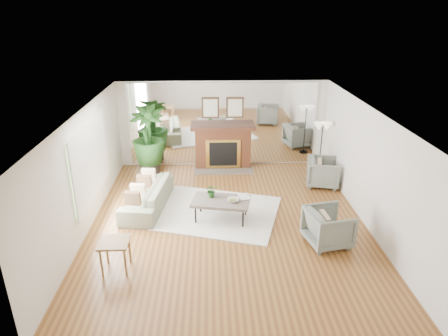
{
  "coord_description": "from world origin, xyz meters",
  "views": [
    {
      "loc": [
        -0.37,
        -7.71,
        4.49
      ],
      "look_at": [
        -0.07,
        0.6,
        1.06
      ],
      "focal_mm": 32.0,
      "sensor_mm": 36.0,
      "label": 1
    }
  ],
  "objects_px": {
    "armchair_back": "(323,172)",
    "fireplace": "(223,146)",
    "armchair_front": "(328,227)",
    "side_table": "(115,246)",
    "floor_lamp": "(322,131)",
    "potted_ficus": "(148,138)",
    "coffee_table": "(221,202)",
    "sofa": "(147,196)"
  },
  "relations": [
    {
      "from": "fireplace",
      "to": "floor_lamp",
      "type": "relative_size",
      "value": 1.32
    },
    {
      "from": "armchair_back",
      "to": "potted_ficus",
      "type": "relative_size",
      "value": 0.43
    },
    {
      "from": "sofa",
      "to": "side_table",
      "type": "distance_m",
      "value": 2.4
    },
    {
      "from": "armchair_back",
      "to": "side_table",
      "type": "distance_m",
      "value": 5.85
    },
    {
      "from": "side_table",
      "to": "potted_ficus",
      "type": "height_order",
      "value": "potted_ficus"
    },
    {
      "from": "armchair_front",
      "to": "side_table",
      "type": "distance_m",
      "value": 4.12
    },
    {
      "from": "armchair_back",
      "to": "side_table",
      "type": "height_order",
      "value": "armchair_back"
    },
    {
      "from": "armchair_front",
      "to": "side_table",
      "type": "relative_size",
      "value": 1.4
    },
    {
      "from": "armchair_back",
      "to": "side_table",
      "type": "bearing_deg",
      "value": 139.35
    },
    {
      "from": "armchair_back",
      "to": "potted_ficus",
      "type": "distance_m",
      "value": 4.87
    },
    {
      "from": "coffee_table",
      "to": "armchair_back",
      "type": "distance_m",
      "value": 3.26
    },
    {
      "from": "armchair_back",
      "to": "armchair_front",
      "type": "xyz_separation_m",
      "value": [
        -0.64,
        -2.78,
        0.0
      ]
    },
    {
      "from": "armchair_back",
      "to": "floor_lamp",
      "type": "distance_m",
      "value": 1.14
    },
    {
      "from": "fireplace",
      "to": "potted_ficus",
      "type": "relative_size",
      "value": 1.06
    },
    {
      "from": "sofa",
      "to": "floor_lamp",
      "type": "distance_m",
      "value": 4.95
    },
    {
      "from": "potted_ficus",
      "to": "sofa",
      "type": "bearing_deg",
      "value": -83.91
    },
    {
      "from": "coffee_table",
      "to": "sofa",
      "type": "height_order",
      "value": "sofa"
    },
    {
      "from": "coffee_table",
      "to": "floor_lamp",
      "type": "xyz_separation_m",
      "value": [
        2.81,
        2.39,
        0.86
      ]
    },
    {
      "from": "coffee_table",
      "to": "armchair_front",
      "type": "xyz_separation_m",
      "value": [
        2.11,
        -1.02,
        -0.08
      ]
    },
    {
      "from": "armchair_front",
      "to": "armchair_back",
      "type": "bearing_deg",
      "value": -25.65
    },
    {
      "from": "armchair_back",
      "to": "fireplace",
      "type": "bearing_deg",
      "value": 74.67
    },
    {
      "from": "sofa",
      "to": "floor_lamp",
      "type": "bearing_deg",
      "value": 118.51
    },
    {
      "from": "fireplace",
      "to": "sofa",
      "type": "xyz_separation_m",
      "value": [
        -1.87,
        -2.49,
        -0.36
      ]
    },
    {
      "from": "armchair_front",
      "to": "floor_lamp",
      "type": "height_order",
      "value": "floor_lamp"
    },
    {
      "from": "side_table",
      "to": "potted_ficus",
      "type": "bearing_deg",
      "value": 90.02
    },
    {
      "from": "floor_lamp",
      "to": "coffee_table",
      "type": "bearing_deg",
      "value": -139.69
    },
    {
      "from": "fireplace",
      "to": "armchair_front",
      "type": "bearing_deg",
      "value": -64.85
    },
    {
      "from": "side_table",
      "to": "floor_lamp",
      "type": "bearing_deg",
      "value": 40.78
    },
    {
      "from": "armchair_front",
      "to": "potted_ficus",
      "type": "height_order",
      "value": "potted_ficus"
    },
    {
      "from": "sofa",
      "to": "floor_lamp",
      "type": "xyz_separation_m",
      "value": [
        4.53,
        1.72,
        1.02
      ]
    },
    {
      "from": "armchair_front",
      "to": "floor_lamp",
      "type": "bearing_deg",
      "value": -24.27
    },
    {
      "from": "fireplace",
      "to": "armchair_back",
      "type": "bearing_deg",
      "value": -28.2
    },
    {
      "from": "fireplace",
      "to": "coffee_table",
      "type": "bearing_deg",
      "value": -92.76
    },
    {
      "from": "armchair_back",
      "to": "sofa",
      "type": "bearing_deg",
      "value": 116.58
    },
    {
      "from": "coffee_table",
      "to": "sofa",
      "type": "distance_m",
      "value": 1.85
    },
    {
      "from": "armchair_front",
      "to": "potted_ficus",
      "type": "bearing_deg",
      "value": 33.94
    },
    {
      "from": "armchair_front",
      "to": "potted_ficus",
      "type": "xyz_separation_m",
      "value": [
        -4.06,
        3.84,
        0.65
      ]
    },
    {
      "from": "coffee_table",
      "to": "potted_ficus",
      "type": "bearing_deg",
      "value": 124.67
    },
    {
      "from": "armchair_back",
      "to": "floor_lamp",
      "type": "xyz_separation_m",
      "value": [
        0.06,
        0.63,
        0.95
      ]
    },
    {
      "from": "side_table",
      "to": "floor_lamp",
      "type": "relative_size",
      "value": 0.38
    },
    {
      "from": "coffee_table",
      "to": "side_table",
      "type": "bearing_deg",
      "value": -138.55
    },
    {
      "from": "side_table",
      "to": "armchair_back",
      "type": "bearing_deg",
      "value": 36.48
    }
  ]
}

